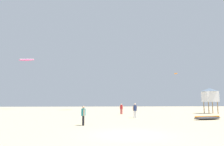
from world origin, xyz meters
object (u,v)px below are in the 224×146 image
(person_foreground, at_px, (83,114))
(person_midground, at_px, (135,109))
(lifeguard_tower, at_px, (210,95))
(kite_aloft_1, at_px, (176,74))
(person_left, at_px, (121,108))
(kite_grounded_near, at_px, (207,118))
(kite_aloft_2, at_px, (27,60))

(person_foreground, xyz_separation_m, person_midground, (5.83, 7.31, 0.07))
(lifeguard_tower, height_order, kite_aloft_1, kite_aloft_1)
(person_midground, xyz_separation_m, person_left, (-0.83, 7.27, -0.09))
(person_left, bearing_deg, person_foreground, 160.90)
(person_midground, distance_m, kite_grounded_near, 8.17)
(person_left, distance_m, lifeguard_tower, 14.92)
(person_left, xyz_separation_m, kite_aloft_1, (16.97, 20.67, 8.26))
(lifeguard_tower, relative_size, kite_aloft_1, 2.01)
(person_midground, xyz_separation_m, kite_aloft_1, (16.14, 27.94, 8.17))
(person_left, distance_m, kite_aloft_1, 27.99)
(person_midground, bearing_deg, person_left, 177.14)
(person_left, bearing_deg, person_midground, -173.65)
(person_midground, height_order, kite_aloft_1, kite_aloft_1)
(lifeguard_tower, bearing_deg, kite_aloft_1, 83.79)
(kite_grounded_near, distance_m, kite_aloft_1, 33.25)
(person_midground, relative_size, kite_grounded_near, 0.49)
(kite_grounded_near, height_order, lifeguard_tower, lifeguard_tower)
(person_left, height_order, kite_grounded_near, person_left)
(lifeguard_tower, bearing_deg, person_left, -178.48)
(person_left, distance_m, kite_grounded_near, 13.23)
(person_left, xyz_separation_m, kite_aloft_2, (-21.67, 20.36, 11.37))
(person_foreground, distance_m, person_midground, 9.35)
(lifeguard_tower, bearing_deg, kite_grounded_near, -120.98)
(person_left, bearing_deg, lifeguard_tower, -88.64)
(person_foreground, height_order, lifeguard_tower, lifeguard_tower)
(person_left, bearing_deg, kite_grounded_near, -140.56)
(person_midground, height_order, person_left, person_midground)
(person_foreground, relative_size, kite_grounded_near, 0.46)
(lifeguard_tower, relative_size, kite_aloft_2, 1.01)
(kite_aloft_1, bearing_deg, lifeguard_tower, -96.21)
(person_midground, distance_m, kite_aloft_1, 33.28)
(kite_aloft_2, bearing_deg, kite_aloft_1, 0.46)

